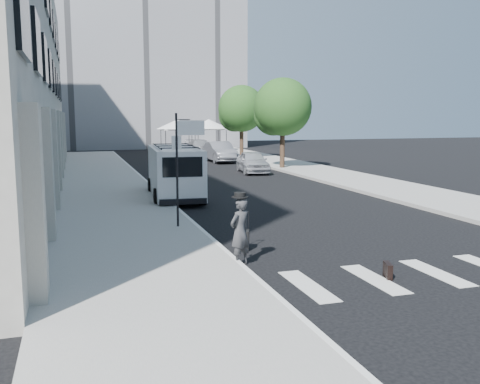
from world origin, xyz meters
TOP-DOWN VIEW (x-y plane):
  - ground at (0.00, 0.00)m, footprint 120.00×120.00m
  - sidewalk_left at (-4.25, 16.00)m, footprint 4.50×48.00m
  - sidewalk_right at (9.00, 20.00)m, footprint 4.00×56.00m
  - building_far at (2.00, 50.00)m, footprint 22.00×12.00m
  - sign_pole at (-2.36, 3.20)m, footprint 1.03×0.07m
  - tree_near at (7.50, 20.15)m, footprint 3.80×3.83m
  - tree_far at (7.50, 29.15)m, footprint 3.80×3.83m
  - tent_left at (4.00, 38.00)m, footprint 4.00×4.00m
  - tent_right at (7.20, 38.50)m, footprint 4.00×4.00m
  - businessman at (-1.90, -1.06)m, footprint 0.72×0.65m
  - briefcase at (0.93, -3.00)m, footprint 0.26×0.46m
  - suitcase at (-1.34, 0.32)m, footprint 0.35×0.43m
  - cargo_van at (-1.49, 9.79)m, footprint 2.38×5.96m
  - parked_car_a at (5.09, 18.70)m, footprint 2.13×4.23m
  - parked_car_b at (5.18, 26.93)m, footprint 1.70×4.76m
  - parked_car_c at (5.00, 32.61)m, footprint 2.06×5.04m

SIDE VIEW (x-z plane):
  - ground at x=0.00m, z-range 0.00..0.00m
  - sidewalk_left at x=-4.25m, z-range 0.00..0.15m
  - sidewalk_right at x=9.00m, z-range 0.00..0.15m
  - briefcase at x=0.93m, z-range 0.00..0.34m
  - suitcase at x=-1.34m, z-range -0.24..0.79m
  - parked_car_a at x=5.09m, z-range 0.00..1.38m
  - parked_car_c at x=5.00m, z-range 0.00..1.46m
  - parked_car_b at x=5.18m, z-range 0.00..1.56m
  - businessman at x=-1.90m, z-range 0.00..1.65m
  - cargo_van at x=-1.49m, z-range 0.04..2.25m
  - sign_pole at x=-2.36m, z-range 0.90..4.40m
  - tent_left at x=4.00m, z-range 1.11..4.31m
  - tent_right at x=7.20m, z-range 1.11..4.31m
  - tree_near at x=7.50m, z-range 0.96..6.99m
  - tree_far at x=7.50m, z-range 0.96..6.99m
  - building_far at x=2.00m, z-range 0.00..25.00m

